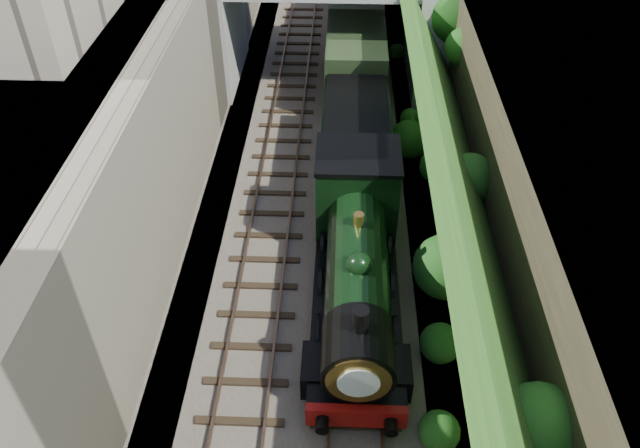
{
  "coord_description": "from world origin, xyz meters",
  "views": [
    {
      "loc": [
        0.6,
        -6.23,
        15.5
      ],
      "look_at": [
        0.0,
        9.03,
        2.62
      ],
      "focal_mm": 35.0,
      "sensor_mm": 36.0,
      "label": 1
    }
  ],
  "objects_px": {
    "road_bridge": "(351,5)",
    "tree": "(460,9)",
    "locomotive": "(357,262)",
    "tender": "(355,142)"
  },
  "relations": [
    {
      "from": "locomotive",
      "to": "tender",
      "type": "bearing_deg",
      "value": 90.0
    },
    {
      "from": "road_bridge",
      "to": "tree",
      "type": "distance_m",
      "value": 5.33
    },
    {
      "from": "road_bridge",
      "to": "tender",
      "type": "height_order",
      "value": "road_bridge"
    },
    {
      "from": "tree",
      "to": "locomotive",
      "type": "bearing_deg",
      "value": -108.53
    },
    {
      "from": "locomotive",
      "to": "tender",
      "type": "distance_m",
      "value": 7.37
    },
    {
      "from": "tender",
      "to": "road_bridge",
      "type": "bearing_deg",
      "value": 91.71
    },
    {
      "from": "road_bridge",
      "to": "tree",
      "type": "relative_size",
      "value": 2.42
    },
    {
      "from": "locomotive",
      "to": "tender",
      "type": "height_order",
      "value": "locomotive"
    },
    {
      "from": "tree",
      "to": "locomotive",
      "type": "relative_size",
      "value": 0.65
    },
    {
      "from": "tree",
      "to": "locomotive",
      "type": "xyz_separation_m",
      "value": [
        -4.71,
        -14.06,
        -2.75
      ]
    }
  ]
}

